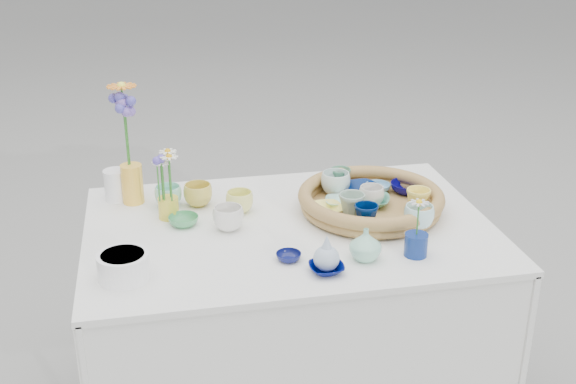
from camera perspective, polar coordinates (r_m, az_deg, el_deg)
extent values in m
imported|color=#00164C|center=(2.44, 5.75, 0.13)|extent=(0.16, 0.16, 0.03)
imported|color=#070554|center=(2.48, 9.36, 0.34)|extent=(0.14, 0.14, 0.03)
imported|color=#FFE35B|center=(2.34, 10.24, -0.61)|extent=(0.10, 0.10, 0.07)
imported|color=#499376|center=(2.37, 6.65, -0.70)|extent=(0.15, 0.15, 0.03)
imported|color=#93B19D|center=(2.27, 5.06, -1.06)|extent=(0.09, 0.09, 0.08)
imported|color=#9CD7C9|center=(2.36, 4.07, -0.80)|extent=(0.11, 0.11, 0.02)
imported|color=silver|center=(2.43, 3.78, 0.69)|extent=(0.11, 0.11, 0.08)
imported|color=silver|center=(2.36, 6.62, -0.31)|extent=(0.10, 0.10, 0.07)
imported|color=#75B3D8|center=(2.48, 7.12, 0.35)|extent=(0.09, 0.09, 0.03)
imported|color=#011646|center=(2.21, 6.19, -1.84)|extent=(0.08, 0.08, 0.07)
imported|color=#FFEE69|center=(2.29, 3.00, -1.40)|extent=(0.12, 0.12, 0.03)
imported|color=#BBEEEC|center=(2.22, 10.31, -1.92)|extent=(0.09, 0.09, 0.07)
imported|color=#457F5F|center=(2.49, 4.16, 1.13)|extent=(0.07, 0.07, 0.07)
imported|color=gold|center=(2.40, -7.12, -0.22)|extent=(0.12, 0.12, 0.07)
imported|color=#ECEB78|center=(2.34, -3.84, -0.77)|extent=(0.12, 0.12, 0.07)
imported|color=#44995B|center=(2.28, -8.26, -2.26)|extent=(0.12, 0.12, 0.03)
imported|color=silver|center=(2.22, -4.74, -2.08)|extent=(0.12, 0.12, 0.08)
imported|color=#0E144F|center=(2.05, 0.05, -5.13)|extent=(0.09, 0.09, 0.02)
imported|color=#90DBC0|center=(2.41, -9.44, -0.31)|extent=(0.11, 0.11, 0.07)
imported|color=#000852|center=(1.99, 3.06, -6.04)|extent=(0.10, 0.10, 0.02)
imported|color=#8FD3B4|center=(2.05, 6.14, -4.13)|extent=(0.12, 0.12, 0.10)
cylinder|color=navy|center=(2.10, 10.08, -4.13)|extent=(0.08, 0.08, 0.07)
cylinder|color=yellow|center=(2.45, -12.20, 0.63)|extent=(0.09, 0.09, 0.13)
cylinder|color=gold|center=(2.33, -9.42, -1.23)|extent=(0.08, 0.08, 0.07)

